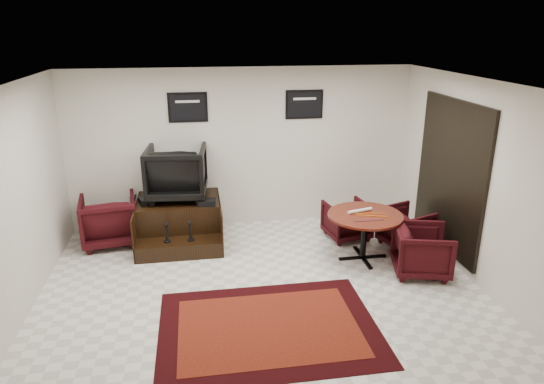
# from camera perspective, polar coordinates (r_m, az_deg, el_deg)

# --- Properties ---
(ground) EXTENTS (6.00, 6.00, 0.00)m
(ground) POSITION_cam_1_polar(r_m,az_deg,el_deg) (6.78, -1.13, -11.63)
(ground) COLOR white
(ground) RESTS_ON ground
(room_shell) EXTENTS (6.02, 5.02, 2.81)m
(room_shell) POSITION_cam_1_polar(r_m,az_deg,el_deg) (6.25, 2.32, 3.49)
(room_shell) COLOR silver
(room_shell) RESTS_ON ground
(area_rug) EXTENTS (2.62, 1.96, 0.01)m
(area_rug) POSITION_cam_1_polar(r_m,az_deg,el_deg) (6.07, -0.40, -15.65)
(area_rug) COLOR black
(area_rug) RESTS_ON ground
(shine_podium) EXTENTS (1.37, 1.41, 0.70)m
(shine_podium) POSITION_cam_1_polar(r_m,az_deg,el_deg) (8.30, -10.82, -3.47)
(shine_podium) COLOR black
(shine_podium) RESTS_ON ground
(shine_chair) EXTENTS (1.02, 0.97, 0.98)m
(shine_chair) POSITION_cam_1_polar(r_m,az_deg,el_deg) (8.15, -11.17, 2.56)
(shine_chair) COLOR black
(shine_chair) RESTS_ON shine_podium
(shoes_pair) EXTENTS (0.30, 0.34, 0.10)m
(shoes_pair) POSITION_cam_1_polar(r_m,az_deg,el_deg) (8.13, -14.56, -0.97)
(shoes_pair) COLOR black
(shoes_pair) RESTS_ON shine_podium
(polish_kit) EXTENTS (0.29, 0.22, 0.10)m
(polish_kit) POSITION_cam_1_polar(r_m,az_deg,el_deg) (7.87, -7.67, -1.21)
(polish_kit) COLOR black
(polish_kit) RESTS_ON shine_podium
(umbrella_black) EXTENTS (0.30, 0.11, 0.81)m
(umbrella_black) POSITION_cam_1_polar(r_m,az_deg,el_deg) (8.24, -16.58, -3.52)
(umbrella_black) COLOR black
(umbrella_black) RESTS_ON ground
(umbrella_hooked) EXTENTS (0.34, 0.13, 0.90)m
(umbrella_hooked) POSITION_cam_1_polar(r_m,az_deg,el_deg) (8.28, -16.41, -3.03)
(umbrella_hooked) COLOR black
(umbrella_hooked) RESTS_ON ground
(armchair_side) EXTENTS (0.98, 0.93, 0.89)m
(armchair_side) POSITION_cam_1_polar(r_m,az_deg,el_deg) (8.43, -18.65, -2.90)
(armchair_side) COLOR black
(armchair_side) RESTS_ON ground
(meeting_table) EXTENTS (1.13, 1.13, 0.74)m
(meeting_table) POSITION_cam_1_polar(r_m,az_deg,el_deg) (7.52, 10.88, -3.23)
(meeting_table) COLOR #3F1509
(meeting_table) RESTS_ON ground
(table_chair_back) EXTENTS (0.78, 0.74, 0.70)m
(table_chair_back) POSITION_cam_1_polar(r_m,az_deg,el_deg) (8.33, 8.80, -3.08)
(table_chair_back) COLOR black
(table_chair_back) RESTS_ON ground
(table_chair_window) EXTENTS (0.85, 0.88, 0.72)m
(table_chair_window) POSITION_cam_1_polar(r_m,az_deg,el_deg) (8.23, 15.55, -3.81)
(table_chair_window) COLOR black
(table_chair_window) RESTS_ON ground
(table_chair_corner) EXTENTS (0.88, 0.91, 0.78)m
(table_chair_corner) POSITION_cam_1_polar(r_m,az_deg,el_deg) (7.39, 17.27, -6.37)
(table_chair_corner) COLOR black
(table_chair_corner) RESTS_ON ground
(paper_roll) EXTENTS (0.42, 0.16, 0.05)m
(paper_roll) POSITION_cam_1_polar(r_m,az_deg,el_deg) (7.55, 10.30, -2.16)
(paper_roll) COLOR white
(paper_roll) RESTS_ON meeting_table
(table_clutter) EXTENTS (0.57, 0.32, 0.01)m
(table_clutter) POSITION_cam_1_polar(r_m,az_deg,el_deg) (7.41, 11.51, -2.80)
(table_clutter) COLOR orange
(table_clutter) RESTS_ON meeting_table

